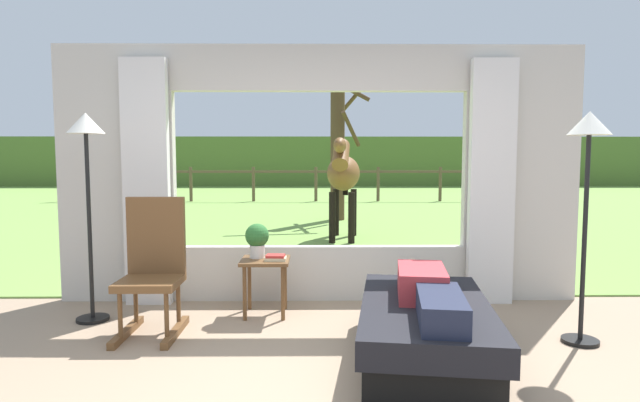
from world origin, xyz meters
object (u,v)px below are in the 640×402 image
(book_stack, at_px, (276,258))
(horse, at_px, (343,174))
(rocking_chair, at_px, (153,267))
(floor_lamp_right, at_px, (588,157))
(pasture_tree, at_px, (338,147))
(side_table, at_px, (265,269))
(recliner_sofa, at_px, (425,330))
(floor_lamp_left, at_px, (87,154))
(potted_plant, at_px, (257,238))
(reclining_person, at_px, (427,290))

(book_stack, relative_size, horse, 0.11)
(rocking_chair, relative_size, floor_lamp_right, 0.62)
(floor_lamp_right, bearing_deg, pasture_tree, 101.21)
(side_table, bearing_deg, horse, 77.30)
(recliner_sofa, distance_m, horse, 5.38)
(recliner_sofa, height_order, floor_lamp_left, floor_lamp_left)
(horse, bearing_deg, side_table, 84.04)
(floor_lamp_left, bearing_deg, side_table, 5.97)
(potted_plant, relative_size, horse, 0.18)
(potted_plant, xyz_separation_m, book_stack, (0.18, -0.12, -0.16))
(horse, xyz_separation_m, pasture_tree, (0.05, 2.84, 0.50))
(horse, bearing_deg, floor_lamp_left, 67.17)
(horse, distance_m, pasture_tree, 2.89)
(reclining_person, xyz_separation_m, potted_plant, (-1.32, 1.20, 0.18))
(potted_plant, bearing_deg, horse, 76.08)
(floor_lamp_right, bearing_deg, book_stack, 163.94)
(side_table, distance_m, pasture_tree, 7.22)
(recliner_sofa, bearing_deg, book_stack, 146.09)
(floor_lamp_left, relative_size, horse, 1.01)
(reclining_person, xyz_separation_m, book_stack, (-1.15, 1.08, 0.02))
(reclining_person, distance_m, book_stack, 1.57)
(rocking_chair, distance_m, floor_lamp_right, 3.55)
(potted_plant, distance_m, pasture_tree, 7.13)
(floor_lamp_right, bearing_deg, horse, 107.80)
(reclining_person, bearing_deg, book_stack, 144.75)
(reclining_person, xyz_separation_m, rocking_chair, (-2.13, 0.68, 0.02))
(side_table, height_order, floor_lamp_left, floor_lamp_left)
(pasture_tree, bearing_deg, floor_lamp_right, -78.79)
(reclining_person, height_order, book_stack, reclining_person)
(book_stack, distance_m, floor_lamp_left, 1.88)
(recliner_sofa, bearing_deg, floor_lamp_left, 169.54)
(floor_lamp_left, bearing_deg, reclining_person, -19.46)
(reclining_person, height_order, floor_lamp_right, floor_lamp_right)
(recliner_sofa, distance_m, potted_plant, 1.82)
(recliner_sofa, bearing_deg, potted_plant, 147.14)
(reclining_person, distance_m, floor_lamp_right, 1.64)
(pasture_tree, bearing_deg, floor_lamp_left, -109.29)
(side_table, distance_m, floor_lamp_right, 2.84)
(recliner_sofa, height_order, book_stack, book_stack)
(reclining_person, relative_size, pasture_tree, 0.42)
(floor_lamp_left, bearing_deg, pasture_tree, 70.71)
(horse, bearing_deg, floor_lamp_right, 114.55)
(side_table, bearing_deg, floor_lamp_left, -174.03)
(potted_plant, bearing_deg, pasture_tree, 81.26)
(side_table, bearing_deg, reclining_person, -42.46)
(book_stack, relative_size, floor_lamp_right, 0.11)
(rocking_chair, xyz_separation_m, side_table, (0.88, 0.46, -0.12))
(side_table, distance_m, potted_plant, 0.29)
(rocking_chair, distance_m, side_table, 1.00)
(floor_lamp_left, bearing_deg, potted_plant, 8.63)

